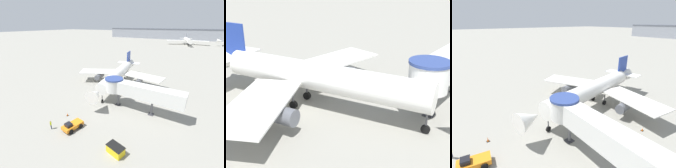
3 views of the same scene
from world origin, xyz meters
TOP-DOWN VIEW (x-y plane):
  - ground_plane at (0.00, 0.00)m, footprint 800.00×800.00m
  - main_airplane at (1.26, -0.52)m, footprint 27.06×31.55m
  - jet_bridge at (11.01, -11.41)m, footprint 17.27×4.09m
  - pushback_tug_orange at (3.83, -23.20)m, footprint 2.63×3.95m
  - service_container_yellow at (13.20, -24.17)m, footprint 2.95×2.19m
  - traffic_cone_starboard_wing at (12.00, -0.62)m, footprint 0.38×0.38m
  - traffic_cone_near_nose at (-0.08, -20.57)m, footprint 0.42×0.42m
  - ground_crew_marshaller at (0.49, -25.08)m, footprint 0.37×0.38m
  - background_jet_gray_tail at (10.79, 116.39)m, footprint 35.44×32.57m
  - terminal_building at (-10.17, 175.00)m, footprint 167.38×25.12m

SIDE VIEW (x-z plane):
  - ground_plane at x=0.00m, z-range 0.00..0.00m
  - traffic_cone_starboard_wing at x=12.00m, z-range -0.02..0.61m
  - traffic_cone_near_nose at x=-0.08m, z-range -0.02..0.68m
  - service_container_yellow at x=13.20m, z-range 0.00..1.33m
  - pushback_tug_orange at x=3.83m, z-range -0.05..1.54m
  - ground_crew_marshaller at x=0.49m, z-range 0.13..1.88m
  - main_airplane at x=1.26m, z-range -0.62..7.83m
  - background_jet_gray_tail at x=10.79m, z-range -0.57..9.06m
  - jet_bridge at x=11.01m, z-range 1.50..7.88m
  - terminal_building at x=-10.17m, z-range 0.01..12.54m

